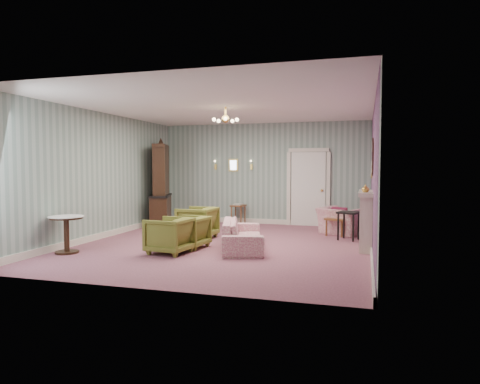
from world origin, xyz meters
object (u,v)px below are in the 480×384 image
(dresser, at_px, (161,183))
(olive_chair_b, at_px, (189,230))
(pedestal_table, at_px, (67,234))
(olive_chair_c, at_px, (197,221))
(coffee_table, at_px, (339,226))
(sofa_chintz, at_px, (242,230))
(fireplace, at_px, (366,220))
(olive_chair_a, at_px, (169,234))
(wingback_chair, at_px, (342,216))
(side_table_black, at_px, (348,226))

(dresser, bearing_deg, olive_chair_b, -74.55)
(pedestal_table, bearing_deg, olive_chair_c, 52.75)
(olive_chair_c, bearing_deg, coffee_table, 119.13)
(sofa_chintz, distance_m, fireplace, 2.51)
(dresser, distance_m, coffee_table, 4.99)
(olive_chair_a, bearing_deg, wingback_chair, 144.56)
(olive_chair_b, xyz_separation_m, pedestal_table, (-2.02, -1.18, 0.00))
(side_table_black, bearing_deg, olive_chair_a, -142.44)
(wingback_chair, height_order, fireplace, fireplace)
(olive_chair_a, xyz_separation_m, side_table_black, (3.22, 2.47, -0.06))
(dresser, relative_size, pedestal_table, 3.33)
(fireplace, bearing_deg, sofa_chintz, -162.39)
(olive_chair_b, xyz_separation_m, olive_chair_c, (-0.27, 1.13, 0.04))
(coffee_table, xyz_separation_m, side_table_black, (0.25, -0.77, 0.11))
(fireplace, relative_size, side_table_black, 2.16)
(wingback_chair, xyz_separation_m, fireplace, (0.56, -1.74, 0.14))
(olive_chair_a, xyz_separation_m, olive_chair_b, (0.12, 0.65, -0.02))
(olive_chair_a, distance_m, wingback_chair, 4.52)
(coffee_table, relative_size, side_table_black, 1.31)
(sofa_chintz, bearing_deg, olive_chair_a, 108.87)
(olive_chair_c, distance_m, fireplace, 3.74)
(olive_chair_c, distance_m, wingback_chair, 3.54)
(sofa_chintz, distance_m, side_table_black, 2.58)
(dresser, relative_size, side_table_black, 3.69)
(sofa_chintz, height_order, fireplace, fireplace)
(olive_chair_c, height_order, wingback_chair, wingback_chair)
(olive_chair_c, distance_m, coffee_table, 3.45)
(pedestal_table, bearing_deg, olive_chair_a, 15.49)
(sofa_chintz, distance_m, dresser, 4.16)
(dresser, height_order, side_table_black, dresser)
(olive_chair_c, distance_m, side_table_black, 3.43)
(olive_chair_a, xyz_separation_m, coffee_table, (2.97, 3.25, -0.16))
(coffee_table, bearing_deg, olive_chair_a, -132.45)
(sofa_chintz, relative_size, fireplace, 1.41)
(olive_chair_b, height_order, dresser, dresser)
(fireplace, bearing_deg, side_table_black, 113.48)
(coffee_table, xyz_separation_m, pedestal_table, (-4.87, -3.77, 0.14))
(fireplace, relative_size, coffee_table, 1.65)
(olive_chair_a, bearing_deg, sofa_chintz, 131.94)
(olive_chair_b, height_order, sofa_chintz, sofa_chintz)
(coffee_table, bearing_deg, olive_chair_c, -154.76)
(olive_chair_b, distance_m, coffee_table, 3.86)
(pedestal_table, bearing_deg, coffee_table, 37.78)
(olive_chair_c, bearing_deg, fireplace, 91.29)
(dresser, bearing_deg, side_table_black, -31.39)
(fireplace, height_order, coffee_table, fireplace)
(olive_chair_b, height_order, side_table_black, olive_chair_b)
(fireplace, height_order, side_table_black, fireplace)
(sofa_chintz, xyz_separation_m, pedestal_table, (-3.10, -1.38, -0.03))
(olive_chair_b, bearing_deg, wingback_chair, 139.95)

